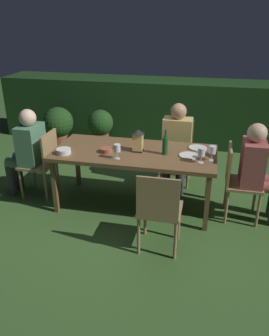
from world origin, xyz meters
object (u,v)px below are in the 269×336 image
(chair_side_right_b, at_px, (177,148))
(chair_side_left_b, at_px, (159,209))
(plate_b, at_px, (189,156))
(potted_plant_corner, at_px, (101,127))
(wine_glass_b, at_px, (212,151))
(chair_head_far, at_px, (238,179))
(dining_table, at_px, (134,155))
(wine_glass_a, at_px, (202,153))
(person_in_rust, at_px, (258,169))
(person_in_mustard, at_px, (176,143))
(green_bottle_on_table, at_px, (165,145))
(potted_plant_by_hedge, at_px, (58,124))
(chair_head_near, at_px, (43,161))
(plate_a, at_px, (198,148))
(lantern_centerpiece, at_px, (138,139))
(bowl_bread, at_px, (106,150))
(bowl_olives, at_px, (64,151))
(person_in_green, at_px, (27,149))
(wine_glass_c, at_px, (117,149))

(chair_side_right_b, xyz_separation_m, chair_side_left_b, (0.00, -1.66, 0.00))
(plate_b, distance_m, potted_plant_corner, 2.42)
(wine_glass_b, bearing_deg, chair_head_far, 15.57)
(dining_table, relative_size, wine_glass_a, 11.26)
(chair_head_far, distance_m, wine_glass_a, 0.58)
(person_in_rust, height_order, wine_glass_a, person_in_rust)
(person_in_mustard, distance_m, person_in_rust, 1.16)
(green_bottle_on_table, relative_size, potted_plant_corner, 0.41)
(chair_side_left_b, bearing_deg, potted_plant_by_hedge, 130.50)
(chair_head_near, distance_m, plate_a, 1.95)
(person_in_rust, xyz_separation_m, lantern_centerpiece, (-1.36, 0.02, 0.23))
(green_bottle_on_table, bearing_deg, lantern_centerpiece, 175.13)
(chair_head_far, height_order, chair_side_left_b, same)
(wine_glass_a, distance_m, bowl_bread, 1.10)
(bowl_olives, bearing_deg, lantern_centerpiece, 18.09)
(lantern_centerpiece, bearing_deg, dining_table, -156.49)
(chair_side_right_b, distance_m, lantern_centerpiece, 0.98)
(person_in_rust, distance_m, green_bottle_on_table, 1.05)
(green_bottle_on_table, bearing_deg, chair_head_far, 0.76)
(lantern_centerpiece, relative_size, plate_a, 1.23)
(green_bottle_on_table, bearing_deg, person_in_green, 179.63)
(chair_head_far, relative_size, wine_glass_b, 5.15)
(chair_side_right_b, bearing_deg, wine_glass_a, -70.96)
(person_in_rust, bearing_deg, potted_plant_by_hedge, 151.08)
(chair_head_near, relative_size, potted_plant_corner, 1.23)
(green_bottle_on_table, xyz_separation_m, plate_a, (0.36, 0.26, -0.10))
(chair_side_left_b, xyz_separation_m, bowl_olives, (-1.21, 0.58, 0.27))
(wine_glass_a, height_order, wine_glass_c, same)
(person_in_rust, xyz_separation_m, bowl_olives, (-2.18, -0.25, 0.12))
(chair_head_far, relative_size, bowl_olives, 5.16)
(chair_head_near, height_order, chair_side_left_b, same)
(chair_side_left_b, bearing_deg, wine_glass_a, 62.12)
(plate_a, bearing_deg, chair_head_near, -172.59)
(dining_table, distance_m, wine_glass_c, 0.34)
(person_in_green, xyz_separation_m, wine_glass_a, (2.17, -0.17, 0.20))
(person_in_rust, xyz_separation_m, potted_plant_corner, (-2.39, 1.75, -0.22))
(person_in_mustard, height_order, wine_glass_a, person_in_mustard)
(chair_head_far, xyz_separation_m, plate_b, (-0.56, -0.02, 0.25))
(green_bottle_on_table, height_order, potted_plant_corner, green_bottle_on_table)
(lantern_centerpiece, bearing_deg, potted_plant_by_hedge, 136.26)
(lantern_centerpiece, bearing_deg, person_in_rust, -0.69)
(person_in_rust, relative_size, bowl_bread, 8.08)
(person_in_green, distance_m, wine_glass_b, 2.29)
(person_in_rust, bearing_deg, bowl_bread, -176.75)
(wine_glass_b, bearing_deg, person_in_rust, 9.73)
(chair_head_far, bearing_deg, wine_glass_c, -168.99)
(wine_glass_a, relative_size, bowl_bread, 1.19)
(person_in_rust, bearing_deg, chair_head_near, -180.00)
(plate_a, bearing_deg, person_in_green, -173.26)
(dining_table, bearing_deg, person_in_green, 180.00)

